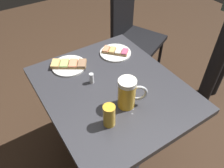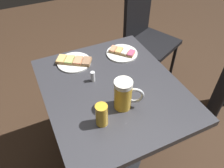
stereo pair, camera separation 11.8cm
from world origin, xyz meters
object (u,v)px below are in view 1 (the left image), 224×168
at_px(plate_far, 69,65).
at_px(plate_near, 115,52).
at_px(beer_glass_small, 109,116).
at_px(salt_shaker, 92,78).
at_px(cafe_chair, 132,31).
at_px(beer_mug, 128,93).

bearing_deg(plate_far, plate_near, -97.24).
xyz_separation_m(beer_glass_small, salt_shaker, (0.29, -0.07, -0.03)).
distance_m(salt_shaker, cafe_chair, 0.89).
distance_m(plate_far, salt_shaker, 0.20).
distance_m(plate_far, beer_mug, 0.45).
relative_size(plate_near, salt_shaker, 3.27).
bearing_deg(plate_far, beer_glass_small, 177.17).
bearing_deg(beer_mug, cafe_chair, -38.75).
bearing_deg(beer_mug, beer_glass_small, 110.00).
bearing_deg(beer_glass_small, salt_shaker, -13.51).
distance_m(beer_glass_small, cafe_chair, 1.13).
relative_size(plate_far, cafe_chair, 0.22).
bearing_deg(plate_near, beer_glass_small, 143.56).
relative_size(beer_mug, beer_glass_small, 1.41).
bearing_deg(beer_mug, plate_far, 14.39).
distance_m(plate_near, beer_glass_small, 0.55).
distance_m(plate_far, cafe_chair, 0.82).
distance_m(plate_near, beer_mug, 0.45).
distance_m(beer_mug, cafe_chair, 1.01).
bearing_deg(plate_near, beer_mug, 153.98).
bearing_deg(beer_mug, plate_near, -26.02).
relative_size(plate_near, cafe_chair, 0.20).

